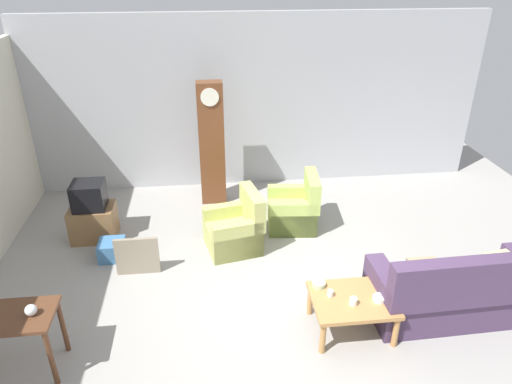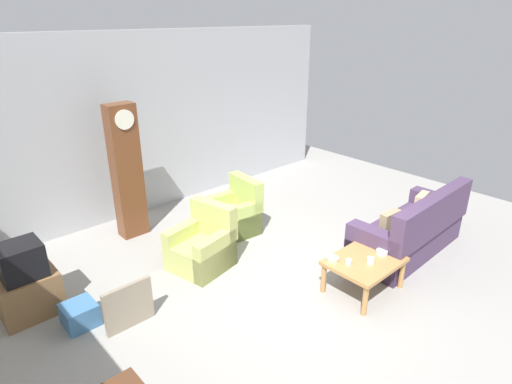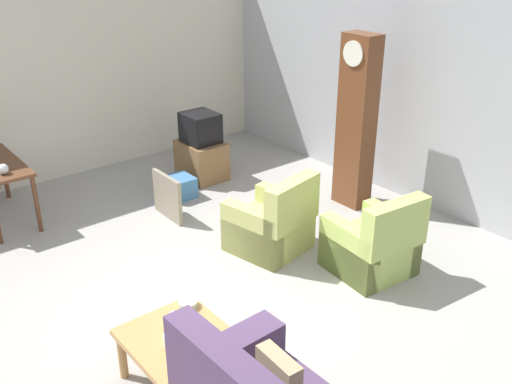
{
  "view_description": "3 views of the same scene",
  "coord_description": "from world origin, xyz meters",
  "px_view_note": "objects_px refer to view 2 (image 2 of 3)",
  "views": [
    {
      "loc": [
        -1.02,
        -4.81,
        4.01
      ],
      "look_at": [
        -0.34,
        1.07,
        1.01
      ],
      "focal_mm": 32.55,
      "sensor_mm": 36.0,
      "label": 1
    },
    {
      "loc": [
        -3.7,
        -3.3,
        3.44
      ],
      "look_at": [
        0.08,
        0.85,
        1.08
      ],
      "focal_mm": 29.92,
      "sensor_mm": 36.0,
      "label": 2
    },
    {
      "loc": [
        3.7,
        -2.49,
        3.36
      ],
      "look_at": [
        -0.39,
        0.78,
        0.93
      ],
      "focal_mm": 40.72,
      "sensor_mm": 36.0,
      "label": 3
    }
  ],
  "objects_px": {
    "couch_floral": "(411,232)",
    "bowl_shallow_green": "(332,259)",
    "cup_white_porcelain": "(370,261)",
    "cup_blue_rimmed": "(349,262)",
    "storage_box_blue": "(80,315)",
    "armchair_olive_near": "(202,247)",
    "armchair_olive_far": "(233,215)",
    "tv_stand_cabinet": "(29,295)",
    "tv_crt": "(21,261)",
    "bowl_white_stacked": "(382,252)",
    "grandfather_clock": "(127,172)",
    "framed_picture_leaning": "(129,306)",
    "coffee_table_wood": "(364,264)"
  },
  "relations": [
    {
      "from": "bowl_white_stacked",
      "to": "framed_picture_leaning",
      "type": "bearing_deg",
      "value": 153.05
    },
    {
      "from": "grandfather_clock",
      "to": "coffee_table_wood",
      "type": "bearing_deg",
      "value": -66.78
    },
    {
      "from": "grandfather_clock",
      "to": "cup_white_porcelain",
      "type": "bearing_deg",
      "value": -67.8
    },
    {
      "from": "armchair_olive_near",
      "to": "storage_box_blue",
      "type": "xyz_separation_m",
      "value": [
        -1.85,
        -0.08,
        -0.16
      ]
    },
    {
      "from": "grandfather_clock",
      "to": "armchair_olive_far",
      "type": "bearing_deg",
      "value": -39.77
    },
    {
      "from": "armchair_olive_near",
      "to": "cup_white_porcelain",
      "type": "bearing_deg",
      "value": -59.42
    },
    {
      "from": "couch_floral",
      "to": "armchair_olive_near",
      "type": "height_order",
      "value": "couch_floral"
    },
    {
      "from": "tv_crt",
      "to": "framed_picture_leaning",
      "type": "relative_size",
      "value": 0.8
    },
    {
      "from": "coffee_table_wood",
      "to": "cup_white_porcelain",
      "type": "xyz_separation_m",
      "value": [
        -0.03,
        -0.1,
        0.11
      ]
    },
    {
      "from": "armchair_olive_near",
      "to": "bowl_white_stacked",
      "type": "distance_m",
      "value": 2.51
    },
    {
      "from": "armchair_olive_far",
      "to": "framed_picture_leaning",
      "type": "height_order",
      "value": "armchair_olive_far"
    },
    {
      "from": "coffee_table_wood",
      "to": "storage_box_blue",
      "type": "distance_m",
      "value": 3.6
    },
    {
      "from": "tv_crt",
      "to": "framed_picture_leaning",
      "type": "xyz_separation_m",
      "value": [
        0.79,
        -1.04,
        -0.47
      ]
    },
    {
      "from": "cup_white_porcelain",
      "to": "bowl_shallow_green",
      "type": "height_order",
      "value": "cup_white_porcelain"
    },
    {
      "from": "armchair_olive_near",
      "to": "tv_crt",
      "type": "relative_size",
      "value": 1.93
    },
    {
      "from": "armchair_olive_far",
      "to": "tv_crt",
      "type": "bearing_deg",
      "value": 179.82
    },
    {
      "from": "armchair_olive_far",
      "to": "storage_box_blue",
      "type": "bearing_deg",
      "value": -168.14
    },
    {
      "from": "framed_picture_leaning",
      "to": "tv_crt",
      "type": "bearing_deg",
      "value": 127.27
    },
    {
      "from": "storage_box_blue",
      "to": "armchair_olive_far",
      "type": "bearing_deg",
      "value": 11.86
    },
    {
      "from": "tv_stand_cabinet",
      "to": "cup_blue_rimmed",
      "type": "distance_m",
      "value": 3.98
    },
    {
      "from": "tv_stand_cabinet",
      "to": "bowl_white_stacked",
      "type": "distance_m",
      "value": 4.51
    },
    {
      "from": "storage_box_blue",
      "to": "bowl_white_stacked",
      "type": "xyz_separation_m",
      "value": [
        3.36,
        -1.92,
        0.35
      ]
    },
    {
      "from": "armchair_olive_far",
      "to": "couch_floral",
      "type": "bearing_deg",
      "value": -56.09
    },
    {
      "from": "cup_white_porcelain",
      "to": "cup_blue_rimmed",
      "type": "xyz_separation_m",
      "value": [
        -0.22,
        0.18,
        -0.01
      ]
    },
    {
      "from": "cup_blue_rimmed",
      "to": "couch_floral",
      "type": "bearing_deg",
      "value": 0.58
    },
    {
      "from": "armchair_olive_near",
      "to": "cup_blue_rimmed",
      "type": "relative_size",
      "value": 12.43
    },
    {
      "from": "armchair_olive_near",
      "to": "coffee_table_wood",
      "type": "bearing_deg",
      "value": -57.41
    },
    {
      "from": "tv_crt",
      "to": "bowl_shallow_green",
      "type": "bearing_deg",
      "value": -35.38
    },
    {
      "from": "cup_blue_rimmed",
      "to": "cup_white_porcelain",
      "type": "bearing_deg",
      "value": -38.69
    },
    {
      "from": "tv_stand_cabinet",
      "to": "bowl_white_stacked",
      "type": "relative_size",
      "value": 4.53
    },
    {
      "from": "tv_stand_cabinet",
      "to": "armchair_olive_near",
      "type": "bearing_deg",
      "value": -13.61
    },
    {
      "from": "cup_white_porcelain",
      "to": "cup_blue_rimmed",
      "type": "distance_m",
      "value": 0.28
    },
    {
      "from": "couch_floral",
      "to": "cup_white_porcelain",
      "type": "distance_m",
      "value": 1.42
    },
    {
      "from": "tv_crt",
      "to": "cup_white_porcelain",
      "type": "xyz_separation_m",
      "value": [
        3.41,
        -2.56,
        -0.25
      ]
    },
    {
      "from": "grandfather_clock",
      "to": "bowl_shallow_green",
      "type": "height_order",
      "value": "grandfather_clock"
    },
    {
      "from": "coffee_table_wood",
      "to": "framed_picture_leaning",
      "type": "xyz_separation_m",
      "value": [
        -2.65,
        1.42,
        -0.11
      ]
    },
    {
      "from": "armchair_olive_near",
      "to": "cup_white_porcelain",
      "type": "relative_size",
      "value": 10.35
    },
    {
      "from": "grandfather_clock",
      "to": "storage_box_blue",
      "type": "distance_m",
      "value": 2.49
    },
    {
      "from": "storage_box_blue",
      "to": "cup_blue_rimmed",
      "type": "height_order",
      "value": "cup_blue_rimmed"
    },
    {
      "from": "coffee_table_wood",
      "to": "storage_box_blue",
      "type": "height_order",
      "value": "coffee_table_wood"
    },
    {
      "from": "couch_floral",
      "to": "bowl_shallow_green",
      "type": "bearing_deg",
      "value": 174.23
    },
    {
      "from": "armchair_olive_near",
      "to": "cup_white_porcelain",
      "type": "height_order",
      "value": "armchair_olive_near"
    },
    {
      "from": "coffee_table_wood",
      "to": "tv_stand_cabinet",
      "type": "xyz_separation_m",
      "value": [
        -3.44,
        2.46,
        -0.12
      ]
    },
    {
      "from": "armchair_olive_far",
      "to": "tv_stand_cabinet",
      "type": "xyz_separation_m",
      "value": [
        -3.22,
        0.01,
        -0.03
      ]
    },
    {
      "from": "armchair_olive_near",
      "to": "armchair_olive_far",
      "type": "relative_size",
      "value": 1.01
    },
    {
      "from": "cup_white_porcelain",
      "to": "cup_blue_rimmed",
      "type": "bearing_deg",
      "value": 141.31
    },
    {
      "from": "storage_box_blue",
      "to": "cup_blue_rimmed",
      "type": "distance_m",
      "value": 3.35
    },
    {
      "from": "bowl_shallow_green",
      "to": "storage_box_blue",
      "type": "bearing_deg",
      "value": 149.88
    },
    {
      "from": "armchair_olive_far",
      "to": "cup_blue_rimmed",
      "type": "distance_m",
      "value": 2.38
    },
    {
      "from": "couch_floral",
      "to": "armchair_olive_far",
      "type": "xyz_separation_m",
      "value": [
        -1.59,
        2.36,
        -0.05
      ]
    }
  ]
}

